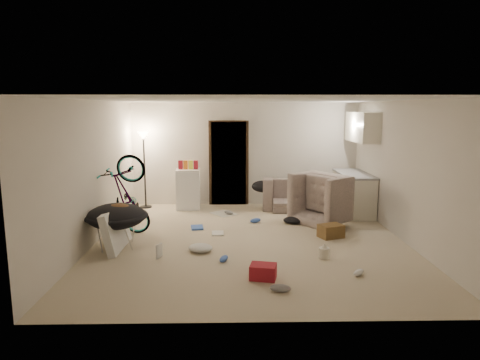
{
  "coord_description": "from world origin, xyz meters",
  "views": [
    {
      "loc": [
        -0.34,
        -7.44,
        2.37
      ],
      "look_at": [
        -0.17,
        0.6,
        1.01
      ],
      "focal_mm": 32.0,
      "sensor_mm": 36.0,
      "label": 1
    }
  ],
  "objects_px": {
    "drink_case_a": "(331,231)",
    "juicer": "(324,252)",
    "bicycle": "(127,213)",
    "mini_fridge": "(188,189)",
    "saucer_chair": "(117,222)",
    "drink_case_b": "(263,272)",
    "armchair": "(332,203)",
    "tv_box": "(116,229)",
    "floor_lamp": "(144,153)",
    "kitchen_counter": "(353,194)",
    "sofa": "(303,197)"
  },
  "relations": [
    {
      "from": "armchair",
      "to": "saucer_chair",
      "type": "height_order",
      "value": "armchair"
    },
    {
      "from": "sofa",
      "to": "tv_box",
      "type": "distance_m",
      "value": 4.65
    },
    {
      "from": "floor_lamp",
      "to": "bicycle",
      "type": "relative_size",
      "value": 1.16
    },
    {
      "from": "floor_lamp",
      "to": "mini_fridge",
      "type": "height_order",
      "value": "floor_lamp"
    },
    {
      "from": "kitchen_counter",
      "to": "sofa",
      "type": "bearing_deg",
      "value": 157.0
    },
    {
      "from": "armchair",
      "to": "drink_case_b",
      "type": "relative_size",
      "value": 3.28
    },
    {
      "from": "drink_case_b",
      "to": "juicer",
      "type": "xyz_separation_m",
      "value": [
        1.04,
        0.82,
        -0.0
      ]
    },
    {
      "from": "drink_case_a",
      "to": "juicer",
      "type": "xyz_separation_m",
      "value": [
        -0.36,
        -1.1,
        -0.02
      ]
    },
    {
      "from": "mini_fridge",
      "to": "juicer",
      "type": "relative_size",
      "value": 3.86
    },
    {
      "from": "sofa",
      "to": "armchair",
      "type": "height_order",
      "value": "armchair"
    },
    {
      "from": "kitchen_counter",
      "to": "bicycle",
      "type": "relative_size",
      "value": 0.96
    },
    {
      "from": "drink_case_a",
      "to": "drink_case_b",
      "type": "relative_size",
      "value": 1.18
    },
    {
      "from": "saucer_chair",
      "to": "mini_fridge",
      "type": "bearing_deg",
      "value": 71.96
    },
    {
      "from": "saucer_chair",
      "to": "drink_case_b",
      "type": "xyz_separation_m",
      "value": [
        2.4,
        -1.44,
        -0.35
      ]
    },
    {
      "from": "bicycle",
      "to": "saucer_chair",
      "type": "relative_size",
      "value": 1.46
    },
    {
      "from": "juicer",
      "to": "drink_case_a",
      "type": "bearing_deg",
      "value": 71.75
    },
    {
      "from": "bicycle",
      "to": "kitchen_counter",
      "type": "bearing_deg",
      "value": -64.52
    },
    {
      "from": "kitchen_counter",
      "to": "mini_fridge",
      "type": "height_order",
      "value": "mini_fridge"
    },
    {
      "from": "armchair",
      "to": "drink_case_b",
      "type": "bearing_deg",
      "value": 114.97
    },
    {
      "from": "mini_fridge",
      "to": "drink_case_b",
      "type": "relative_size",
      "value": 2.63
    },
    {
      "from": "armchair",
      "to": "saucer_chair",
      "type": "xyz_separation_m",
      "value": [
        -4.09,
        -1.63,
        0.07
      ]
    },
    {
      "from": "armchair",
      "to": "tv_box",
      "type": "height_order",
      "value": "armchair"
    },
    {
      "from": "drink_case_b",
      "to": "armchair",
      "type": "bearing_deg",
      "value": 73.66
    },
    {
      "from": "drink_case_a",
      "to": "juicer",
      "type": "relative_size",
      "value": 1.74
    },
    {
      "from": "tv_box",
      "to": "juicer",
      "type": "xyz_separation_m",
      "value": [
        3.44,
        -0.54,
        -0.25
      ]
    },
    {
      "from": "sofa",
      "to": "bicycle",
      "type": "relative_size",
      "value": 1.23
    },
    {
      "from": "armchair",
      "to": "drink_case_b",
      "type": "height_order",
      "value": "armchair"
    },
    {
      "from": "bicycle",
      "to": "juicer",
      "type": "relative_size",
      "value": 6.42
    },
    {
      "from": "drink_case_a",
      "to": "tv_box",
      "type": "bearing_deg",
      "value": 166.17
    },
    {
      "from": "mini_fridge",
      "to": "sofa",
      "type": "bearing_deg",
      "value": -5.46
    },
    {
      "from": "kitchen_counter",
      "to": "tv_box",
      "type": "xyz_separation_m",
      "value": [
        -4.73,
        -2.41,
        -0.09
      ]
    },
    {
      "from": "sofa",
      "to": "tv_box",
      "type": "xyz_separation_m",
      "value": [
        -3.67,
        -2.86,
        0.07
      ]
    },
    {
      "from": "tv_box",
      "to": "kitchen_counter",
      "type": "bearing_deg",
      "value": 27.91
    },
    {
      "from": "mini_fridge",
      "to": "juicer",
      "type": "xyz_separation_m",
      "value": [
        2.5,
        -3.49,
        -0.37
      ]
    },
    {
      "from": "armchair",
      "to": "saucer_chair",
      "type": "bearing_deg",
      "value": 75.52
    },
    {
      "from": "armchair",
      "to": "kitchen_counter",
      "type": "bearing_deg",
      "value": -78.47
    },
    {
      "from": "saucer_chair",
      "to": "juicer",
      "type": "distance_m",
      "value": 3.51
    },
    {
      "from": "kitchen_counter",
      "to": "saucer_chair",
      "type": "distance_m",
      "value": 5.27
    },
    {
      "from": "floor_lamp",
      "to": "sofa",
      "type": "height_order",
      "value": "floor_lamp"
    },
    {
      "from": "bicycle",
      "to": "tv_box",
      "type": "height_order",
      "value": "bicycle"
    },
    {
      "from": "bicycle",
      "to": "drink_case_a",
      "type": "bearing_deg",
      "value": -86.97
    },
    {
      "from": "mini_fridge",
      "to": "drink_case_a",
      "type": "xyz_separation_m",
      "value": [
        2.86,
        -2.4,
        -0.35
      ]
    },
    {
      "from": "mini_fridge",
      "to": "tv_box",
      "type": "height_order",
      "value": "mini_fridge"
    },
    {
      "from": "kitchen_counter",
      "to": "drink_case_a",
      "type": "xyz_separation_m",
      "value": [
        -0.93,
        -1.85,
        -0.32
      ]
    },
    {
      "from": "bicycle",
      "to": "tv_box",
      "type": "bearing_deg",
      "value": -173.06
    },
    {
      "from": "kitchen_counter",
      "to": "tv_box",
      "type": "height_order",
      "value": "kitchen_counter"
    },
    {
      "from": "mini_fridge",
      "to": "floor_lamp",
      "type": "bearing_deg",
      "value": 171.13
    },
    {
      "from": "bicycle",
      "to": "tv_box",
      "type": "distance_m",
      "value": 0.82
    },
    {
      "from": "tv_box",
      "to": "armchair",
      "type": "bearing_deg",
      "value": 23.56
    },
    {
      "from": "floor_lamp",
      "to": "mini_fridge",
      "type": "xyz_separation_m",
      "value": [
        1.04,
        -0.1,
        -0.84
      ]
    }
  ]
}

